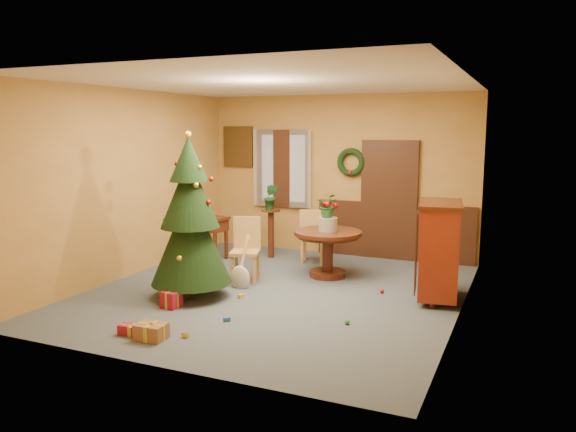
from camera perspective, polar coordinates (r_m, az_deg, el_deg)
The scene contains 21 objects.
room_envelope at distance 10.21m, azimuth 6.17°, elevation 2.19°, with size 5.50×5.50×5.50m.
dining_table at distance 8.75m, azimuth 4.07°, elevation -2.93°, with size 1.06×1.06×0.73m.
urn at distance 8.69m, azimuth 4.09°, elevation -0.84°, with size 0.29×0.29×0.21m, color slate.
centerpiece_plant at distance 8.64m, azimuth 4.11°, elevation 1.09°, with size 0.34×0.29×0.38m, color #1E4C23.
chair_near at distance 8.55m, azimuth -4.29°, elevation -3.14°, with size 0.53×0.53×0.97m.
chair_far at distance 9.59m, azimuth 2.50°, elevation -1.88°, with size 0.50×0.50×0.95m.
guitar at distance 8.16m, azimuth -4.90°, elevation -4.78°, with size 0.32×0.15×0.75m, color beige, non-canonical shape.
plant_stand at distance 10.02m, azimuth -1.74°, elevation -1.19°, with size 0.34×0.34×0.87m.
stand_plant at distance 9.94m, azimuth -1.76°, elevation 1.97°, with size 0.25×0.20×0.46m, color #19471E.
christmas_tree at distance 7.69m, azimuth -9.91°, elevation -0.39°, with size 1.10×1.10×2.26m.
writing_desk at distance 10.07m, azimuth -8.48°, elevation -1.06°, with size 0.91×0.55×0.76m.
sideboard at distance 7.78m, azimuth 15.10°, elevation -3.15°, with size 0.69×1.11×1.33m.
gift_a at distance 6.47m, azimuth -13.72°, elevation -11.34°, with size 0.34×0.25×0.18m.
gift_b at distance 7.49m, azimuth -11.77°, elevation -8.29°, with size 0.23×0.23×0.22m.
gift_c at distance 8.66m, azimuth -11.61°, elevation -6.16°, with size 0.32×0.27×0.15m.
gift_d at distance 6.65m, azimuth -15.50°, elevation -11.13°, with size 0.33×0.15×0.12m.
toy_a at distance 6.90m, azimuth -6.24°, elevation -10.38°, with size 0.08×0.05×0.05m, color #24549D.
toy_b at distance 6.78m, azimuth 6.02°, elevation -10.67°, with size 0.06×0.06×0.06m, color #238229.
toy_c at distance 7.79m, azimuth -4.80°, elevation -8.11°, with size 0.08×0.05×0.05m, color gold.
toy_d at distance 8.07m, azimuth 9.52°, elevation -7.55°, with size 0.06×0.06×0.06m, color #AC0F0B.
toy_e at distance 6.46m, azimuth -10.38°, elevation -11.83°, with size 0.08×0.05×0.05m, color gold.
Camera 1 is at (3.23, -6.98, 2.29)m, focal length 35.00 mm.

